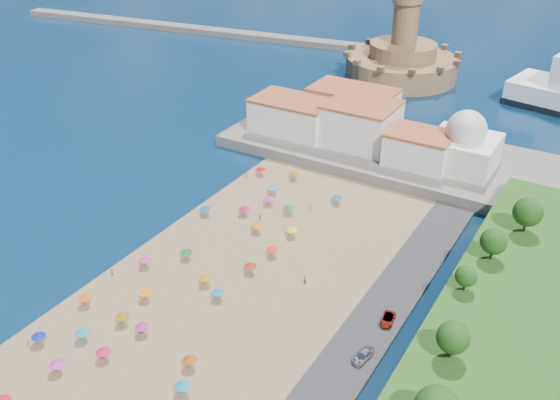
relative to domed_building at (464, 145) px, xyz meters
The scene contains 11 objects.
ground 77.60m from the domed_building, 112.91° to the right, with size 700.00×700.00×0.00m, color #071938.
terrace 21.44m from the domed_building, behind, with size 90.00×36.00×3.00m, color #59544C.
jetty 56.51m from the domed_building, 138.62° to the left, with size 18.00×70.00×2.40m, color #59544C.
breakwater 162.43m from the domed_building, 149.64° to the left, with size 200.00×7.00×2.60m, color #59544C.
waterfront_buildings 33.17m from the domed_building, behind, with size 57.00×29.00×11.00m.
domed_building is the anchor object (origin of this frame).
fortress 79.11m from the domed_building, 122.08° to the left, with size 40.00×40.00×32.40m.
beach_parasols 89.63m from the domed_building, 110.87° to the right, with size 31.90×116.78×2.20m.
beachgoers 73.45m from the domed_building, 115.40° to the right, with size 35.11×81.90×1.72m.
parked_cars 79.67m from the domed_building, 85.66° to the right, with size 2.74×52.74×1.37m.
hillside_trees 78.97m from the domed_building, 76.15° to the right, with size 13.62×106.02×7.72m.
Camera 1 is at (63.17, -74.32, 73.05)m, focal length 40.00 mm.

